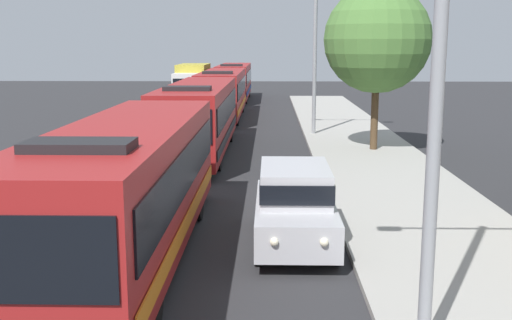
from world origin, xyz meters
TOP-DOWN VIEW (x-y plane):
  - bus_lead at (-1.30, 12.29)m, footprint 2.58×11.27m
  - bus_second_in_line at (-1.30, 25.71)m, footprint 2.58×12.22m
  - bus_middle at (-1.30, 39.00)m, footprint 2.58×12.12m
  - bus_fourth_in_line at (-1.30, 52.19)m, footprint 2.58×11.85m
  - white_suv at (2.40, 13.38)m, footprint 1.86×4.51m
  - box_truck_oncoming at (-4.60, 49.60)m, footprint 2.35×7.22m
  - streetlamp_mid at (4.10, 31.09)m, footprint 4.99×0.28m
  - roadside_tree at (6.43, 26.17)m, footprint 4.64×4.64m

SIDE VIEW (x-z plane):
  - white_suv at x=2.40m, z-range 0.08..1.98m
  - bus_lead at x=-1.30m, z-range 0.09..3.30m
  - bus_fourth_in_line at x=-1.30m, z-range 0.09..3.30m
  - bus_middle at x=-1.30m, z-range 0.09..3.30m
  - bus_second_in_line at x=-1.30m, z-range 0.09..3.30m
  - box_truck_oncoming at x=-4.60m, z-range 0.13..3.28m
  - roadside_tree at x=6.43m, z-range 1.39..8.52m
  - streetlamp_mid at x=4.10m, z-range 1.01..9.18m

